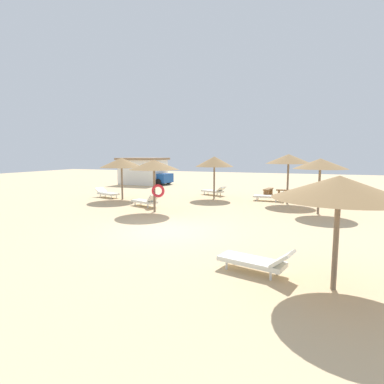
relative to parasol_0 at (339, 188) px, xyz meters
name	(u,v)px	position (x,y,z in m)	size (l,w,h in m)	color
ground_plane	(166,231)	(-5.80, 3.47, -2.29)	(80.00, 80.00, 0.00)	#D1B284
parasol_0	(339,188)	(0.00, 0.00, 0.00)	(2.83, 2.83, 2.55)	#75604C
parasol_1	(214,162)	(-6.50, 12.66, 0.22)	(2.57, 2.57, 2.87)	#75604C
parasol_2	(289,159)	(-1.71, 12.25, 0.43)	(2.72, 2.72, 3.02)	#75604C
parasol_3	(154,165)	(-8.07, 6.94, 0.14)	(2.57, 2.57, 2.73)	#75604C
parasol_4	(121,163)	(-12.14, 10.12, 0.17)	(2.82, 2.82, 2.79)	#75604C
parasol_5	(320,164)	(-0.03, 9.36, 0.24)	(2.63, 2.63, 2.80)	#75604C
lounger_0	(257,261)	(-1.76, 0.35, -1.97)	(1.99, 1.09, 0.71)	silver
lounger_1	(214,191)	(-7.03, 14.43, -1.98)	(2.00, 1.28, 0.69)	silver
lounger_2	(269,196)	(-2.88, 12.94, -1.98)	(1.92, 0.68, 0.66)	silver
lounger_3	(146,201)	(-9.31, 8.23, -1.97)	(1.96, 1.30, 0.79)	silver
lounger_4	(107,193)	(-13.73, 10.62, -1.98)	(2.01, 1.14, 0.63)	silver
bench_0	(287,192)	(-1.91, 15.53, -1.95)	(1.50, 0.41, 0.49)	brown
bench_1	(268,190)	(-3.26, 15.84, -1.95)	(0.62, 1.54, 0.49)	brown
bench_2	(338,191)	(1.53, 17.23, -1.95)	(0.42, 1.51, 0.49)	brown
parked_car	(152,176)	(-15.33, 20.41, -1.47)	(4.22, 2.49, 1.72)	#194C9E
beach_cabana	(143,171)	(-16.31, 20.35, -0.94)	(4.35, 3.75, 2.66)	white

